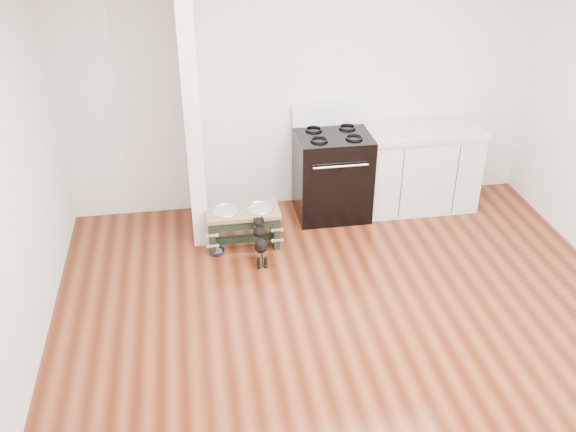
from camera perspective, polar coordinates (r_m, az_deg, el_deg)
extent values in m
plane|color=#42190B|center=(5.29, 6.32, -11.31)|extent=(5.00, 5.00, 0.00)
plane|color=silver|center=(6.77, 1.43, 11.61)|extent=(5.00, 0.00, 5.00)
cube|color=silver|center=(6.28, -8.63, 9.81)|extent=(0.15, 0.80, 2.70)
cube|color=black|center=(6.84, 3.93, 3.69)|extent=(0.76, 0.65, 0.92)
cube|color=black|center=(6.60, 4.51, 2.05)|extent=(0.58, 0.02, 0.50)
cylinder|color=silver|center=(6.42, 4.71, 4.41)|extent=(0.56, 0.02, 0.02)
cube|color=white|center=(6.86, 3.59, 8.97)|extent=(0.76, 0.08, 0.22)
torus|color=black|center=(6.48, 2.79, 6.79)|extent=(0.18, 0.18, 0.02)
torus|color=black|center=(6.56, 5.89, 6.96)|extent=(0.18, 0.18, 0.02)
torus|color=black|center=(6.73, 2.30, 7.71)|extent=(0.18, 0.18, 0.02)
torus|color=black|center=(6.81, 5.30, 7.87)|extent=(0.18, 0.18, 0.02)
cube|color=silver|center=(7.15, 11.58, 4.06)|extent=(1.20, 0.60, 0.86)
cube|color=beige|center=(6.97, 11.96, 7.43)|extent=(1.24, 0.64, 0.05)
cube|color=black|center=(7.10, 11.97, 0.39)|extent=(1.20, 0.06, 0.10)
cube|color=black|center=(6.39, -6.83, -1.36)|extent=(0.06, 0.35, 0.36)
cube|color=black|center=(6.43, -1.19, -0.90)|extent=(0.06, 0.35, 0.36)
cube|color=black|center=(6.20, -3.90, -0.82)|extent=(0.57, 0.03, 0.09)
cube|color=black|center=(6.47, -3.97, -2.04)|extent=(0.57, 0.06, 0.06)
cube|color=brown|center=(6.30, -4.06, 0.41)|extent=(0.72, 0.39, 0.04)
cylinder|color=silver|center=(6.29, -5.59, 0.30)|extent=(0.25, 0.25, 0.04)
cylinder|color=silver|center=(6.32, -2.55, 0.55)|extent=(0.25, 0.25, 0.04)
torus|color=silver|center=(6.28, -5.60, 0.49)|extent=(0.28, 0.28, 0.02)
torus|color=silver|center=(6.31, -2.55, 0.74)|extent=(0.28, 0.28, 0.02)
cylinder|color=black|center=(6.10, -2.65, -4.19)|extent=(0.03, 0.03, 0.11)
cylinder|color=black|center=(6.11, -2.00, -4.13)|extent=(0.03, 0.03, 0.11)
sphere|color=black|center=(6.12, -2.63, -4.57)|extent=(0.04, 0.04, 0.04)
sphere|color=black|center=(6.13, -1.98, -4.51)|extent=(0.04, 0.04, 0.04)
ellipsoid|color=black|center=(6.09, -2.44, -2.67)|extent=(0.13, 0.29, 0.26)
sphere|color=black|center=(6.11, -2.57, -1.38)|extent=(0.12, 0.12, 0.12)
sphere|color=black|center=(6.10, -2.63, -0.58)|extent=(0.10, 0.10, 0.10)
sphere|color=black|center=(6.16, -3.02, -0.28)|extent=(0.04, 0.04, 0.04)
sphere|color=black|center=(6.16, -2.40, -0.23)|extent=(0.04, 0.04, 0.04)
cylinder|color=black|center=(6.04, -2.28, -3.92)|extent=(0.02, 0.08, 0.09)
torus|color=#D83F56|center=(6.11, -2.60, -0.97)|extent=(0.10, 0.06, 0.09)
imported|color=#0B1853|center=(6.36, -6.32, -3.17)|extent=(0.19, 0.19, 0.05)
cylinder|color=#533917|center=(6.35, -6.32, -3.14)|extent=(0.10, 0.10, 0.02)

